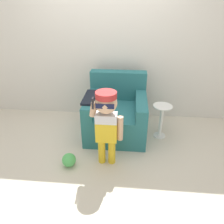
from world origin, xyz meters
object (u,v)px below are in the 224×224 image
(armchair, at_px, (116,113))
(toy_ball, at_px, (69,160))
(side_table, at_px, (161,118))
(person_child, at_px, (107,118))

(armchair, distance_m, toy_ball, 1.08)
(armchair, height_order, side_table, armchair)
(armchair, relative_size, side_table, 1.82)
(toy_ball, bearing_deg, armchair, 58.82)
(person_child, relative_size, toy_ball, 5.63)
(person_child, height_order, side_table, person_child)
(armchair, height_order, toy_ball, armchair)
(armchair, distance_m, side_table, 0.70)
(armchair, xyz_separation_m, side_table, (0.69, -0.10, 0.00))
(person_child, bearing_deg, toy_ball, -166.38)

